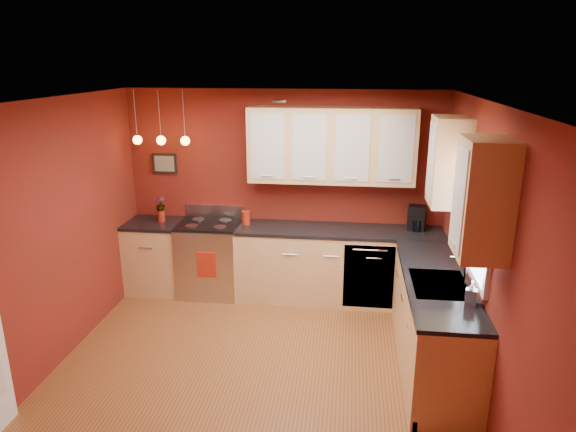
# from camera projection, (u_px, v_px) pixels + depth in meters

# --- Properties ---
(floor) EXTENTS (4.20, 4.20, 0.00)m
(floor) POSITION_uv_depth(u_px,v_px,m) (256.00, 377.00, 4.96)
(floor) COLOR brown
(floor) RESTS_ON ground
(ceiling) EXTENTS (4.00, 4.20, 0.02)m
(ceiling) POSITION_uv_depth(u_px,v_px,m) (250.00, 102.00, 4.20)
(ceiling) COLOR beige
(ceiling) RESTS_ON wall_back
(wall_back) EXTENTS (4.00, 0.02, 2.60)m
(wall_back) POSITION_uv_depth(u_px,v_px,m) (284.00, 193.00, 6.57)
(wall_back) COLOR maroon
(wall_back) RESTS_ON floor
(wall_front) EXTENTS (4.00, 0.02, 2.60)m
(wall_front) POSITION_uv_depth(u_px,v_px,m) (175.00, 399.00, 2.58)
(wall_front) COLOR maroon
(wall_front) RESTS_ON floor
(wall_left) EXTENTS (0.02, 4.20, 2.60)m
(wall_left) POSITION_uv_depth(u_px,v_px,m) (43.00, 242.00, 4.81)
(wall_left) COLOR maroon
(wall_left) RESTS_ON floor
(wall_right) EXTENTS (0.02, 4.20, 2.60)m
(wall_right) POSITION_uv_depth(u_px,v_px,m) (485.00, 261.00, 4.34)
(wall_right) COLOR maroon
(wall_right) RESTS_ON floor
(base_cabinets_back_left) EXTENTS (0.70, 0.60, 0.90)m
(base_cabinets_back_left) POSITION_uv_depth(u_px,v_px,m) (156.00, 257.00, 6.73)
(base_cabinets_back_left) COLOR #E2AB79
(base_cabinets_back_left) RESTS_ON floor
(base_cabinets_back_right) EXTENTS (2.54, 0.60, 0.90)m
(base_cabinets_back_right) POSITION_uv_depth(u_px,v_px,m) (338.00, 266.00, 6.45)
(base_cabinets_back_right) COLOR #E2AB79
(base_cabinets_back_right) RESTS_ON floor
(base_cabinets_right) EXTENTS (0.60, 2.10, 0.90)m
(base_cabinets_right) POSITION_uv_depth(u_px,v_px,m) (433.00, 323.00, 5.05)
(base_cabinets_right) COLOR #E2AB79
(base_cabinets_right) RESTS_ON floor
(counter_back_left) EXTENTS (0.70, 0.62, 0.04)m
(counter_back_left) POSITION_uv_depth(u_px,v_px,m) (154.00, 223.00, 6.59)
(counter_back_left) COLOR black
(counter_back_left) RESTS_ON base_cabinets_back_left
(counter_back_right) EXTENTS (2.54, 0.62, 0.04)m
(counter_back_right) POSITION_uv_depth(u_px,v_px,m) (339.00, 231.00, 6.31)
(counter_back_right) COLOR black
(counter_back_right) RESTS_ON base_cabinets_back_right
(counter_right) EXTENTS (0.62, 2.10, 0.04)m
(counter_right) POSITION_uv_depth(u_px,v_px,m) (437.00, 279.00, 4.91)
(counter_right) COLOR black
(counter_right) RESTS_ON base_cabinets_right
(gas_range) EXTENTS (0.76, 0.64, 1.11)m
(gas_range) POSITION_uv_depth(u_px,v_px,m) (210.00, 258.00, 6.63)
(gas_range) COLOR #BABABF
(gas_range) RESTS_ON floor
(dishwasher_front) EXTENTS (0.60, 0.02, 0.80)m
(dishwasher_front) POSITION_uv_depth(u_px,v_px,m) (369.00, 277.00, 6.13)
(dishwasher_front) COLOR #BABABF
(dishwasher_front) RESTS_ON base_cabinets_back_right
(sink) EXTENTS (0.50, 0.70, 0.33)m
(sink) POSITION_uv_depth(u_px,v_px,m) (440.00, 286.00, 4.77)
(sink) COLOR gray
(sink) RESTS_ON counter_right
(window) EXTENTS (0.06, 1.02, 1.22)m
(window) POSITION_uv_depth(u_px,v_px,m) (479.00, 208.00, 4.51)
(window) COLOR white
(window) RESTS_ON wall_right
(upper_cabinets_back) EXTENTS (2.00, 0.35, 0.90)m
(upper_cabinets_back) POSITION_uv_depth(u_px,v_px,m) (331.00, 146.00, 6.14)
(upper_cabinets_back) COLOR #E2AB79
(upper_cabinets_back) RESTS_ON wall_back
(upper_cabinets_right) EXTENTS (0.35, 1.95, 0.90)m
(upper_cabinets_right) POSITION_uv_depth(u_px,v_px,m) (464.00, 177.00, 4.48)
(upper_cabinets_right) COLOR #E2AB79
(upper_cabinets_right) RESTS_ON wall_right
(wall_picture) EXTENTS (0.32, 0.03, 0.26)m
(wall_picture) POSITION_uv_depth(u_px,v_px,m) (165.00, 163.00, 6.63)
(wall_picture) COLOR black
(wall_picture) RESTS_ON wall_back
(pendant_lights) EXTENTS (0.71, 0.11, 0.66)m
(pendant_lights) POSITION_uv_depth(u_px,v_px,m) (161.00, 140.00, 6.20)
(pendant_lights) COLOR gray
(pendant_lights) RESTS_ON ceiling
(red_canister) EXTENTS (0.11, 0.11, 0.17)m
(red_canister) POSITION_uv_depth(u_px,v_px,m) (246.00, 218.00, 6.47)
(red_canister) COLOR #A32311
(red_canister) RESTS_ON counter_back_right
(red_vase) EXTENTS (0.09, 0.09, 0.14)m
(red_vase) POSITION_uv_depth(u_px,v_px,m) (161.00, 216.00, 6.59)
(red_vase) COLOR #A32311
(red_vase) RESTS_ON counter_back_left
(flowers) EXTENTS (0.12, 0.12, 0.20)m
(flowers) POSITION_uv_depth(u_px,v_px,m) (160.00, 204.00, 6.54)
(flowers) COLOR #A32311
(flowers) RESTS_ON red_vase
(coffee_maker) EXTENTS (0.24, 0.24, 0.30)m
(coffee_maker) POSITION_uv_depth(u_px,v_px,m) (417.00, 219.00, 6.25)
(coffee_maker) COLOR black
(coffee_maker) RESTS_ON counter_back_right
(soap_pump) EXTENTS (0.12, 0.12, 0.21)m
(soap_pump) POSITION_uv_depth(u_px,v_px,m) (471.00, 293.00, 4.34)
(soap_pump) COLOR white
(soap_pump) RESTS_ON counter_right
(dish_towel) EXTENTS (0.24, 0.02, 0.33)m
(dish_towel) POSITION_uv_depth(u_px,v_px,m) (206.00, 265.00, 6.30)
(dish_towel) COLOR #A32311
(dish_towel) RESTS_ON gas_range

